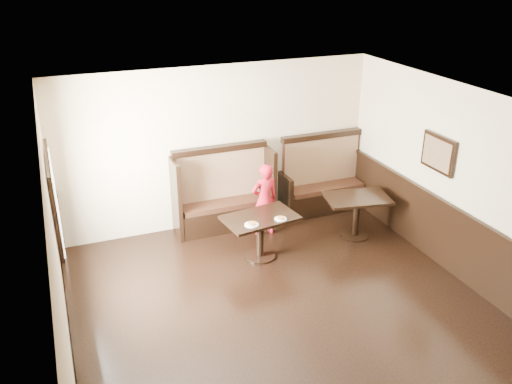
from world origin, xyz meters
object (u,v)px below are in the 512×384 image
booth_main (223,198)px  booth_neighbor (323,185)px  table_main (260,226)px  table_neighbor (357,207)px  child (265,200)px

booth_main → booth_neighbor: (1.95, -0.00, -0.05)m
booth_neighbor → table_main: booth_neighbor is taller
booth_neighbor → table_neighbor: bearing=-89.4°
booth_neighbor → table_neighbor: (0.01, -1.18, 0.06)m
table_main → child: child is taller
child → table_main: bearing=58.0°
booth_main → table_neighbor: bearing=-31.1°
booth_neighbor → table_neighbor: 1.18m
table_main → table_neighbor: 1.77m
booth_neighbor → table_main: bearing=-144.8°
booth_main → child: booth_main is taller
table_neighbor → child: (-1.41, 0.63, 0.10)m
table_neighbor → booth_neighbor: bearing=101.7°
booth_main → table_main: size_ratio=1.45×
table_neighbor → table_main: bearing=-166.8°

